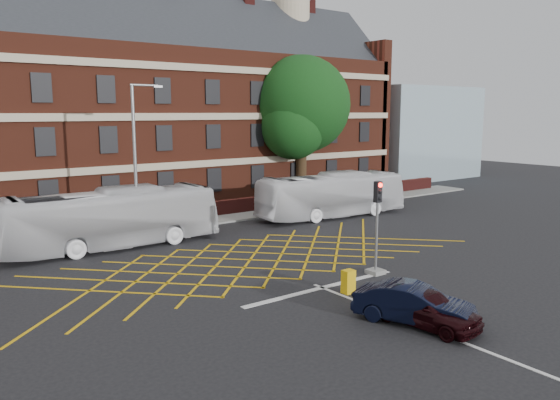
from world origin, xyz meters
TOP-DOWN VIEW (x-y plane):
  - ground at (0.00, 0.00)m, footprint 120.00×120.00m
  - victorian_building at (0.25, 22.00)m, footprint 51.00×12.17m
  - boundary_wall at (0.00, 13.00)m, footprint 56.00×0.50m
  - far_pavement at (0.00, 12.00)m, footprint 60.00×3.00m
  - glass_block at (34.00, 21.00)m, footprint 14.00×10.00m
  - box_junction_hatching at (0.00, 2.00)m, footprint 8.22×8.22m
  - stop_line at (0.00, -3.50)m, footprint 8.00×0.30m
  - centre_line at (0.00, -10.00)m, footprint 0.15×14.00m
  - bus_left at (-4.65, 8.52)m, footprint 11.75×2.99m
  - bus_right at (10.89, 7.99)m, footprint 11.40×3.75m
  - car_navy at (0.03, -8.32)m, footprint 3.00×4.41m
  - car_maroon at (0.15, -8.70)m, footprint 2.02×4.10m
  - deciduous_tree at (14.20, 15.58)m, footprint 8.17×8.09m
  - traffic_light_near at (3.30, -3.43)m, footprint 0.70×0.70m
  - street_lamp at (-2.98, 8.87)m, footprint 2.25×1.00m
  - utility_cabinet at (0.41, -4.63)m, footprint 0.48×0.39m

SIDE VIEW (x-z plane):
  - ground at x=0.00m, z-range 0.00..0.00m
  - box_junction_hatching at x=0.00m, z-range 0.00..0.02m
  - stop_line at x=0.00m, z-range 0.00..0.02m
  - centre_line at x=0.00m, z-range 0.00..0.02m
  - far_pavement at x=0.00m, z-range 0.00..0.12m
  - utility_cabinet at x=0.41m, z-range 0.00..0.97m
  - boundary_wall at x=0.00m, z-range 0.00..1.10m
  - car_maroon at x=0.15m, z-range 0.00..1.35m
  - car_navy at x=0.03m, z-range 0.00..1.37m
  - bus_right at x=10.89m, z-range 0.00..3.12m
  - bus_left at x=-4.65m, z-range 0.00..3.26m
  - traffic_light_near at x=3.30m, z-range -0.37..3.90m
  - street_lamp at x=-2.98m, z-range -1.39..7.46m
  - glass_block at x=34.00m, z-range 0.00..10.00m
  - deciduous_tree at x=14.20m, z-range 1.38..13.37m
  - victorian_building at x=0.25m, z-range -2.36..18.04m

